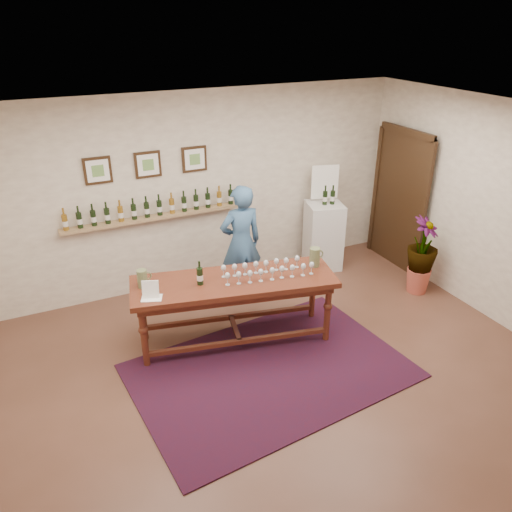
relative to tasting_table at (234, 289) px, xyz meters
name	(u,v)px	position (x,y,z in m)	size (l,w,h in m)	color
ground	(286,369)	(0.29, -0.79, -0.73)	(6.00, 6.00, 0.00)	brown
room_shell	(352,201)	(2.40, 1.07, 0.39)	(6.00, 6.00, 6.00)	white
rug	(271,371)	(0.12, -0.75, -0.72)	(3.03, 2.02, 0.02)	#4F0E16
tasting_table	(234,289)	(0.00, 0.00, 0.00)	(2.53, 1.26, 0.86)	#4B1712
table_glasses	(263,270)	(0.35, -0.08, 0.21)	(1.20, 0.28, 0.17)	silver
table_bottles	(200,271)	(-0.39, 0.10, 0.28)	(0.28, 0.16, 0.30)	black
pitcher_left	(142,279)	(-1.02, 0.28, 0.24)	(0.14, 0.14, 0.22)	#616941
pitcher_right	(315,257)	(1.04, -0.10, 0.25)	(0.15, 0.15, 0.24)	#616941
menu_card	(150,289)	(-0.99, 0.01, 0.23)	(0.22, 0.16, 0.20)	white
display_pedestal	(323,236)	(2.06, 1.27, -0.20)	(0.53, 0.53, 1.06)	silver
pedestal_bottles	(329,195)	(2.10, 1.24, 0.48)	(0.30, 0.08, 0.30)	black
info_sign	(325,182)	(2.13, 1.43, 0.62)	(0.43, 0.02, 0.59)	white
potted_plant	(422,256)	(2.89, -0.03, -0.15)	(0.71, 0.71, 0.99)	#B34D3B
person	(241,243)	(0.52, 0.97, 0.10)	(0.61, 0.40, 1.66)	#396088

